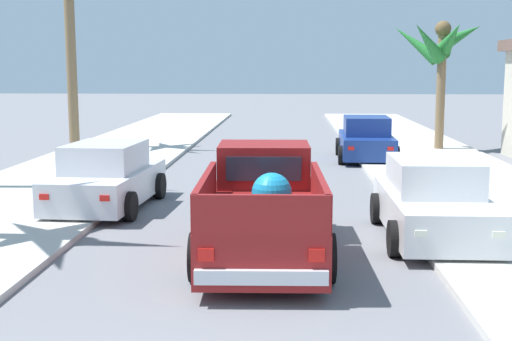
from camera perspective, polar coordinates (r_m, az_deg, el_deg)
name	(u,v)px	position (r m, az deg, el deg)	size (l,w,h in m)	color
sidewalk_left	(40,192)	(18.76, -17.25, -1.72)	(4.83, 60.00, 0.12)	beige
sidewalk_right	(480,196)	(18.26, 17.89, -2.02)	(4.83, 60.00, 0.12)	beige
curb_left	(79,193)	(18.44, -14.29, -1.80)	(0.16, 60.00, 0.10)	silver
curb_right	(439,196)	(18.03, 14.77, -2.05)	(0.16, 60.00, 0.10)	silver
pickup_truck	(263,210)	(12.17, 0.61, -3.26)	(2.32, 5.26, 1.80)	maroon
car_left_near	(433,202)	(13.67, 14.31, -2.52)	(2.03, 4.26, 1.54)	silver
car_right_near	(366,140)	(24.88, 9.00, 2.50)	(2.13, 4.30, 1.54)	navy
car_left_mid	(107,178)	(16.46, -12.13, -0.61)	(2.21, 4.34, 1.54)	silver
palm_tree_right_fore	(440,47)	(27.87, 14.83, 9.77)	(3.48, 3.58, 5.05)	brown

